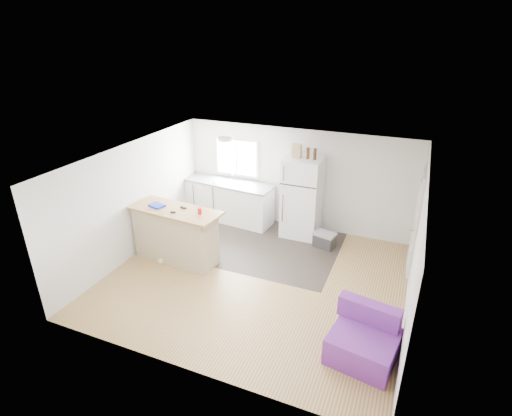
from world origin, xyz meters
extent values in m
cube|color=olive|center=(0.00, 0.00, -0.01)|extent=(5.50, 5.00, 0.01)
cube|color=white|center=(0.00, 0.00, 2.40)|extent=(5.50, 5.00, 0.01)
cube|color=silver|center=(0.00, 2.50, 1.20)|extent=(5.50, 0.01, 2.40)
cube|color=silver|center=(0.00, -2.50, 1.20)|extent=(5.50, 0.01, 2.40)
cube|color=silver|center=(-2.75, 0.00, 1.20)|extent=(0.01, 5.00, 2.40)
cube|color=silver|center=(2.75, 0.00, 1.20)|extent=(0.01, 5.00, 2.40)
cube|color=#2D2621|center=(-0.73, 1.25, 0.00)|extent=(4.05, 2.50, 0.00)
cube|color=white|center=(-1.55, 2.49, 1.55)|extent=(1.18, 0.04, 0.98)
cube|color=white|center=(-1.55, 2.47, 1.55)|extent=(1.05, 0.01, 0.85)
cube|color=white|center=(-1.55, 2.46, 1.55)|extent=(0.03, 0.02, 0.85)
cube|color=white|center=(2.72, 1.55, 1.01)|extent=(0.05, 0.82, 2.03)
cube|color=white|center=(2.73, 1.55, 1.02)|extent=(0.03, 0.92, 2.10)
sphere|color=gold|center=(2.67, 1.23, 1.00)|extent=(0.07, 0.07, 0.07)
cylinder|color=white|center=(-1.20, 1.20, 2.36)|extent=(0.30, 0.30, 0.07)
cube|color=white|center=(-1.62, 2.15, 0.48)|extent=(2.25, 0.86, 0.97)
cube|color=gray|center=(-1.62, 2.15, 0.99)|extent=(2.32, 0.91, 0.04)
cube|color=silver|center=(-1.62, 2.12, 0.99)|extent=(0.64, 0.52, 0.07)
cube|color=tan|center=(-1.79, 0.00, 0.55)|extent=(1.76, 0.75, 1.11)
cube|color=tan|center=(-1.75, 0.00, 1.13)|extent=(1.94, 0.87, 0.05)
cube|color=white|center=(0.26, 2.10, 0.93)|extent=(0.83, 0.77, 1.87)
cube|color=black|center=(0.26, 1.71, 1.34)|extent=(0.82, 0.02, 0.02)
cube|color=silver|center=(-0.07, 1.70, 1.59)|extent=(0.03, 0.02, 0.34)
cube|color=silver|center=(-0.07, 1.70, 0.77)|extent=(0.03, 0.02, 0.65)
cube|color=#2B2B2D|center=(0.94, 1.69, 0.15)|extent=(0.50, 0.39, 0.30)
cube|color=gray|center=(0.94, 1.69, 0.33)|extent=(0.53, 0.42, 0.06)
cube|color=purple|center=(2.24, -1.31, 0.22)|extent=(1.05, 1.01, 0.43)
cube|color=purple|center=(2.24, -0.99, 0.60)|extent=(0.95, 0.37, 0.33)
cube|color=white|center=(-1.55, -0.05, 0.13)|extent=(0.16, 0.14, 0.25)
cylinder|color=#1750A1|center=(-1.55, -0.05, 0.28)|extent=(0.06, 0.06, 0.05)
cylinder|color=green|center=(-1.91, -0.17, 0.60)|extent=(0.17, 0.29, 1.13)
sphere|color=beige|center=(-2.02, -0.28, 0.06)|extent=(0.13, 0.13, 0.13)
cylinder|color=red|center=(-1.19, 0.01, 1.22)|extent=(0.10, 0.10, 0.12)
cube|color=#152BCD|center=(-2.17, -0.01, 1.18)|extent=(0.35, 0.29, 0.04)
cube|color=black|center=(-1.62, 0.11, 1.17)|extent=(0.15, 0.08, 0.03)
cube|color=black|center=(-1.70, -0.15, 1.17)|extent=(0.10, 0.05, 0.03)
cube|color=tan|center=(0.10, 2.05, 2.02)|extent=(0.21, 0.11, 0.30)
cylinder|color=#3C230A|center=(0.36, 2.04, 1.99)|extent=(0.08, 0.08, 0.25)
cylinder|color=#3C230A|center=(0.51, 2.04, 1.99)|extent=(0.09, 0.09, 0.25)
camera|label=1|loc=(2.51, -6.04, 4.46)|focal=28.00mm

